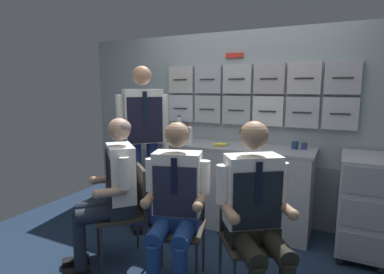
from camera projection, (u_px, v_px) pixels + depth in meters
The scene contains 18 objects.
galley_bulkhead at pixel (244, 126), 3.58m from camera, with size 4.20×0.14×2.15m.
galley_counter at pixel (230, 185), 3.46m from camera, with size 1.75×0.53×0.90m.
service_trolley at pixel (363, 203), 2.81m from camera, with size 0.40×0.65×0.92m.
folding_chair_left at pixel (131, 203), 2.70m from camera, with size 0.57×0.57×0.85m.
crew_member_left at pixel (111, 186), 2.61m from camera, with size 0.65×0.66×1.28m.
folding_chair_center at pixel (180, 214), 2.48m from camera, with size 0.50×0.50×0.85m.
crew_member_center at pixel (175, 200), 2.29m from camera, with size 0.52×0.67×1.28m.
folding_chair_right at pixel (247, 225), 2.28m from camera, with size 0.56×0.56×0.85m.
crew_member_right at pixel (256, 208), 2.09m from camera, with size 0.64×0.70×1.31m.
crew_member_standing at pixel (143, 133), 3.24m from camera, with size 0.43×0.43×1.74m.
water_bottle_blue_cap at pixel (179, 128), 3.80m from camera, with size 0.07×0.07×0.29m.
sparkling_bottle_green at pixel (189, 134), 3.48m from camera, with size 0.08×0.08×0.22m.
water_bottle_clear at pixel (257, 136), 3.23m from camera, with size 0.06×0.06×0.27m.
water_bottle_tall at pixel (172, 130), 3.76m from camera, with size 0.06×0.06×0.24m.
paper_cup_tan at pixel (295, 145), 3.18m from camera, with size 0.07×0.07×0.08m.
espresso_cup_small at pixel (246, 141), 3.40m from camera, with size 0.07×0.07×0.08m.
coffee_cup_white at pixel (304, 146), 3.16m from camera, with size 0.06×0.06×0.07m.
snack_banana at pixel (220, 144), 3.33m from camera, with size 0.17×0.10×0.04m.
Camera 1 is at (1.05, -2.08, 1.53)m, focal length 29.01 mm.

